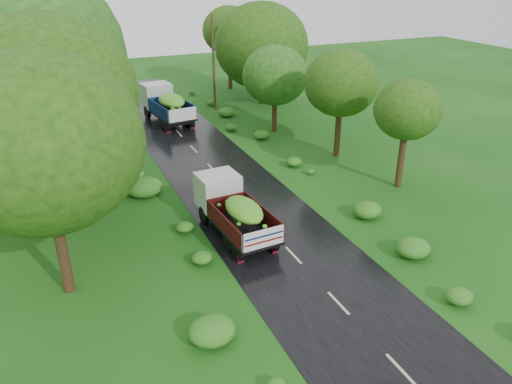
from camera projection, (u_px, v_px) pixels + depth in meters
ground at (338, 303)px, 20.47m from camera, size 120.00×120.00×0.00m
road at (284, 245)px, 24.62m from camera, size 6.50×80.00×0.02m
road_lines at (275, 236)px, 25.44m from camera, size 0.12×69.60×0.00m
truck_near at (233, 207)px, 25.18m from camera, size 2.56×6.23×2.56m
truck_far at (165, 103)px, 42.79m from camera, size 3.27×7.17×2.91m
utility_pole at (213, 62)px, 45.39m from camera, size 1.47×0.42×8.49m
trees_left at (32, 67)px, 31.14m from camera, size 6.47×34.15×9.63m
trees_right at (278, 57)px, 42.24m from camera, size 6.23×31.51×7.59m
shrubs at (221, 174)px, 31.95m from camera, size 11.90×44.00×0.70m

